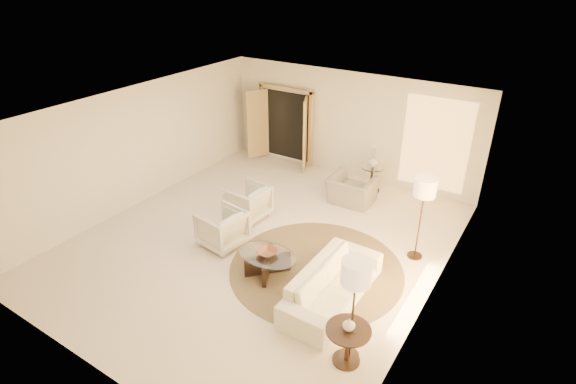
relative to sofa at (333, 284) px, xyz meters
The scene contains 18 objects.
room 2.49m from the sofa, 158.35° to the left, with size 7.04×8.04×2.83m.
windows_right 1.93m from the sofa, 34.58° to the left, with size 0.10×6.40×2.40m, color #FFC066, non-canonical shape.
window_back_corner 4.89m from the sofa, 87.57° to the left, with size 1.70×0.10×2.40m, color #FFC066, non-canonical shape.
curtains_right 2.45m from the sofa, 54.59° to the left, with size 0.06×5.20×2.60m, color beige, non-canonical shape.
french_doors 6.18m from the sofa, 130.68° to the left, with size 1.95×0.66×2.16m.
area_rug 0.96m from the sofa, 137.17° to the left, with size 3.33×3.33×0.01m, color #3F311F.
sofa is the anchor object (origin of this frame).
armchair_left 3.31m from the sofa, 153.06° to the left, with size 0.82×0.77×0.84m, color silver.
armchair_right 2.73m from the sofa, behind, with size 0.83×0.78×0.85m, color silver.
accent_chair 3.60m from the sofa, 110.15° to the left, with size 1.04×0.68×0.91m, color gray.
coffee_table 1.37m from the sofa, behind, with size 1.33×1.33×0.43m.
end_table 1.36m from the sofa, 53.63° to the right, with size 0.66×0.66×0.62m.
side_table 4.37m from the sofa, 104.48° to the left, with size 0.58×0.58×0.67m.
floor_lamp_near 2.46m from the sofa, 68.36° to the left, with size 0.42×0.42×1.74m.
floor_lamp_far 1.71m from the sofa, 50.79° to the right, with size 0.42×0.42×1.74m.
bowl 1.38m from the sofa, behind, with size 0.37×0.37×0.09m, color brown.
end_vase 1.41m from the sofa, 53.63° to the right, with size 0.18×0.18×0.19m, color silver.
side_vase 4.40m from the sofa, 104.48° to the left, with size 0.25×0.25×0.26m, color silver.
Camera 1 is at (4.72, -6.38, 5.29)m, focal length 28.00 mm.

